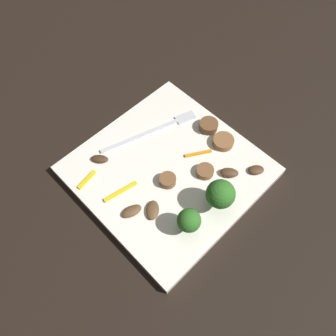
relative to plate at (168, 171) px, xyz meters
name	(u,v)px	position (x,y,z in m)	size (l,w,h in m)	color
ground_plane	(168,173)	(0.00, 0.00, -0.01)	(1.40, 1.40, 0.00)	black
plate	(168,171)	(0.00, 0.00, 0.00)	(0.27, 0.27, 0.02)	white
fork	(156,129)	(0.04, 0.07, 0.01)	(0.18, 0.07, 0.00)	silver
broccoli_floret_0	(220,194)	(0.01, -0.10, 0.05)	(0.04, 0.04, 0.06)	#347525
broccoli_floret_1	(189,221)	(-0.05, -0.09, 0.04)	(0.03, 0.03, 0.05)	#347525
sausage_slice_0	(205,171)	(0.04, -0.05, 0.01)	(0.03, 0.03, 0.01)	brown
sausage_slice_1	(209,126)	(0.11, 0.01, 0.02)	(0.03, 0.03, 0.01)	brown
sausage_slice_2	(223,142)	(0.10, -0.03, 0.01)	(0.04, 0.04, 0.01)	brown
sausage_slice_3	(168,180)	(-0.02, -0.02, 0.02)	(0.03, 0.03, 0.01)	brown
mushroom_0	(256,170)	(0.10, -0.10, 0.01)	(0.03, 0.02, 0.01)	#4C331E
mushroom_1	(100,159)	(-0.07, 0.09, 0.01)	(0.03, 0.02, 0.01)	#422B19
mushroom_2	(132,211)	(-0.09, -0.02, 0.01)	(0.03, 0.02, 0.01)	brown
mushroom_3	(153,210)	(-0.07, -0.04, 0.01)	(0.03, 0.02, 0.01)	brown
mushroom_4	(229,173)	(0.06, -0.08, 0.01)	(0.03, 0.02, 0.01)	#4C331E
pepper_strip_0	(87,180)	(-0.11, 0.08, 0.01)	(0.04, 0.01, 0.00)	yellow
pepper_strip_1	(198,153)	(0.06, -0.02, 0.01)	(0.05, 0.00, 0.00)	orange
pepper_strip_3	(121,192)	(-0.08, 0.02, 0.01)	(0.06, 0.01, 0.00)	yellow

